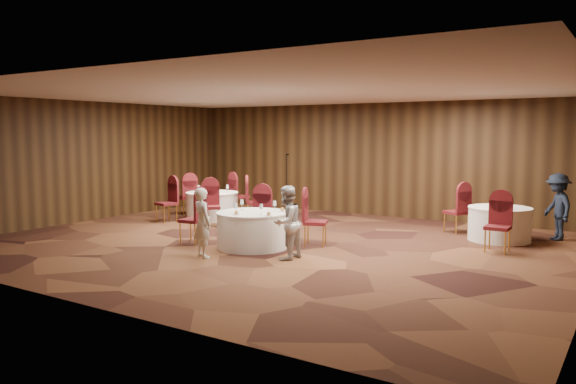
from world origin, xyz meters
The scene contains 15 objects.
ground centered at (0.00, 0.00, 0.00)m, with size 12.00×12.00×0.00m, color black.
room_shell centered at (0.00, 0.00, 1.96)m, with size 12.00×12.00×12.00m.
table_main centered at (-0.15, -0.62, 0.38)m, with size 1.48×1.48×0.74m.
table_left centered at (-3.38, 1.93, 0.38)m, with size 1.43×1.43×0.74m.
table_right centered at (3.97, 2.91, 0.38)m, with size 1.34×1.34×0.74m.
chairs_main centered at (-0.45, -0.01, 0.50)m, with size 2.99×2.10×1.00m.
chairs_left centered at (-3.38, 1.94, 0.50)m, with size 3.04×2.99×1.00m.
chairs_right centered at (3.54, 2.53, 0.50)m, with size 1.92×2.33×1.00m.
tabletop_main centered at (0.05, -0.69, 0.84)m, with size 1.11×1.03×0.22m.
tabletop_left centered at (-3.37, 1.93, 0.82)m, with size 0.83×0.79×0.22m.
tabletop_right centered at (4.20, 2.69, 0.90)m, with size 0.08×0.08×0.22m.
mic_stand centered at (-2.28, 3.99, 0.53)m, with size 0.24×0.24×1.76m.
woman_a centered at (-0.40, -1.85, 0.66)m, with size 0.48×0.32×1.33m, color silver.
woman_b centered at (1.03, -1.14, 0.69)m, with size 0.67×0.52×1.38m, color silver.
man_c centered at (5.01, 3.66, 0.74)m, with size 0.95×0.55×1.48m, color black.
Camera 1 is at (6.60, -9.81, 2.35)m, focal length 35.00 mm.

